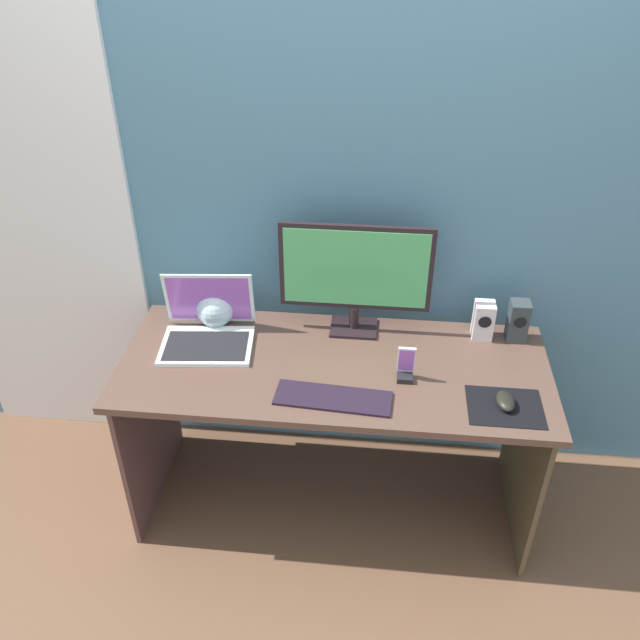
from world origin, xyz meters
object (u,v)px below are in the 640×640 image
at_px(mouse, 506,401).
at_px(fishbowl, 215,309).
at_px(speaker_right, 518,321).
at_px(phone_in_dock, 406,368).
at_px(keyboard_external, 333,398).
at_px(laptop, 208,330).
at_px(monitor, 355,273).
at_px(speaker_near_monitor, 483,320).

bearing_deg(mouse, fishbowl, 154.79).
distance_m(speaker_right, phone_in_dock, 0.51).
distance_m(keyboard_external, phone_in_dock, 0.28).
bearing_deg(mouse, laptop, 160.52).
xyz_separation_m(monitor, speaker_near_monitor, (0.49, -0.00, -0.18)).
bearing_deg(speaker_right, laptop, -173.53).
relative_size(monitor, fishbowl, 3.84).
distance_m(fishbowl, keyboard_external, 0.64).
relative_size(speaker_right, speaker_near_monitor, 1.08).
xyz_separation_m(speaker_near_monitor, mouse, (0.04, -0.40, -0.05)).
distance_m(speaker_right, fishbowl, 1.16).
bearing_deg(laptop, fishbowl, 88.17).
bearing_deg(monitor, speaker_right, -0.07).
bearing_deg(fishbowl, speaker_near_monitor, 0.87).
bearing_deg(fishbowl, speaker_right, 0.78).
height_order(speaker_near_monitor, phone_in_dock, speaker_near_monitor).
relative_size(mouse, phone_in_dock, 0.72).
height_order(speaker_right, speaker_near_monitor, speaker_right).
bearing_deg(laptop, speaker_near_monitor, 7.26).
height_order(keyboard_external, mouse, mouse).
relative_size(fishbowl, mouse, 1.48).
relative_size(laptop, fishbowl, 2.47).
xyz_separation_m(fishbowl, keyboard_external, (0.50, -0.41, -0.07)).
height_order(speaker_near_monitor, mouse, speaker_near_monitor).
bearing_deg(speaker_right, phone_in_dock, -145.80).
distance_m(monitor, fishbowl, 0.57).
bearing_deg(speaker_near_monitor, phone_in_dock, -135.68).
bearing_deg(monitor, fishbowl, -178.25).
relative_size(monitor, phone_in_dock, 4.09).
distance_m(speaker_right, keyboard_external, 0.79).
distance_m(monitor, phone_in_dock, 0.40).
distance_m(speaker_right, laptop, 1.17).
bearing_deg(phone_in_dock, monitor, 124.81).
xyz_separation_m(monitor, mouse, (0.53, -0.40, -0.23)).
relative_size(speaker_near_monitor, fishbowl, 1.02).
bearing_deg(monitor, laptop, -166.33).
relative_size(monitor, speaker_right, 3.46).
bearing_deg(speaker_right, mouse, -102.24).
distance_m(monitor, laptop, 0.60).
relative_size(laptop, mouse, 3.64).
xyz_separation_m(speaker_near_monitor, laptop, (-1.03, -0.13, -0.03)).
xyz_separation_m(speaker_near_monitor, keyboard_external, (-0.53, -0.42, -0.07)).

